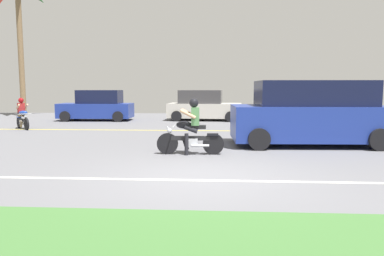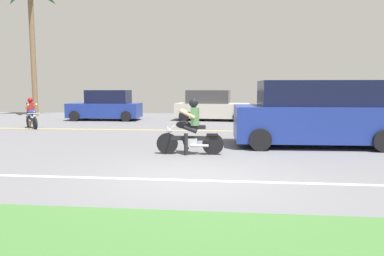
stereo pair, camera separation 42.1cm
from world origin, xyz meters
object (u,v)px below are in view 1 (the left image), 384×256
object	(u,v)px
suv_nearby	(310,114)
motorcyclist_distant	(22,116)
motorcyclist	(191,131)
parked_car_0	(97,106)
parked_car_1	(204,106)

from	to	relation	value
suv_nearby	motorcyclist_distant	world-z (taller)	suv_nearby
motorcyclist	motorcyclist_distant	distance (m)	9.51
parked_car_0	parked_car_1	distance (m)	5.84
suv_nearby	motorcyclist_distant	size ratio (longest dim) A/B	3.68
motorcyclist	parked_car_1	world-z (taller)	parked_car_1
suv_nearby	motorcyclist	bearing A→B (deg)	-153.19
motorcyclist	suv_nearby	distance (m)	4.06
suv_nearby	parked_car_0	world-z (taller)	suv_nearby
parked_car_0	parked_car_1	bearing A→B (deg)	5.08
motorcyclist_distant	parked_car_1	bearing A→B (deg)	31.63
motorcyclist	parked_car_1	bearing A→B (deg)	89.78
motorcyclist	suv_nearby	bearing A→B (deg)	26.81
motorcyclist	suv_nearby	world-z (taller)	suv_nearby
motorcyclist_distant	motorcyclist	bearing A→B (deg)	-35.92
parked_car_0	motorcyclist_distant	world-z (taller)	parked_car_0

